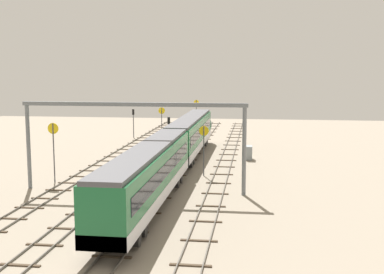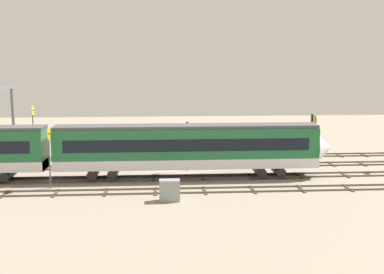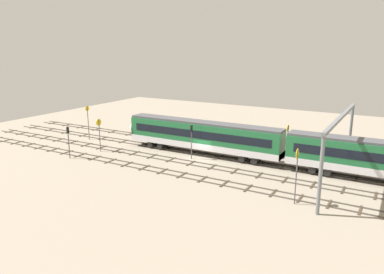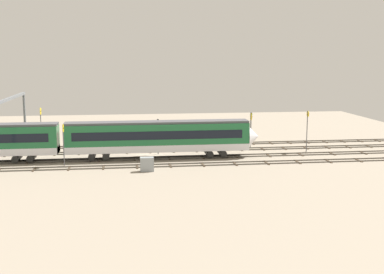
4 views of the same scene
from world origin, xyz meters
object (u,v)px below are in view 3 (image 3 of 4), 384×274
object	(u,v)px
train	(281,147)
speed_sign_mid_trackside	(88,119)
signal_light_trackside_departure	(68,138)
speed_sign_distant_end	(99,130)
overhead_gantry	(340,131)
relay_cabinet	(233,140)
speed_sign_near_foreground	(297,168)
speed_sign_far_trackside	(288,137)
signal_light_trackside_approach	(191,137)

from	to	relation	value
train	speed_sign_mid_trackside	distance (m)	32.95
signal_light_trackside_departure	speed_sign_distant_end	bearing A→B (deg)	-104.71
overhead_gantry	speed_sign_distant_end	world-z (taller)	overhead_gantry
speed_sign_distant_end	train	bearing A→B (deg)	-166.06
speed_sign_mid_trackside	relay_cabinet	size ratio (longest dim) A/B	3.48
speed_sign_near_foreground	speed_sign_distant_end	size ratio (longest dim) A/B	1.16
speed_sign_far_trackside	signal_light_trackside_approach	xyz separation A→B (m)	(11.99, 5.78, -0.27)
speed_sign_far_trackside	signal_light_trackside_approach	distance (m)	13.31
train	speed_sign_distant_end	xyz separation A→B (m)	(25.93, 6.44, 0.71)
speed_sign_mid_trackside	signal_light_trackside_departure	world-z (taller)	speed_sign_mid_trackside
speed_sign_distant_end	overhead_gantry	bearing A→B (deg)	-173.41
train	overhead_gantry	xyz separation A→B (m)	(-7.43, 2.58, 3.55)
speed_sign_near_foreground	signal_light_trackside_approach	world-z (taller)	speed_sign_near_foreground
speed_sign_near_foreground	overhead_gantry	bearing A→B (deg)	-106.67
overhead_gantry	train	bearing A→B (deg)	-19.16
speed_sign_far_trackside	signal_light_trackside_departure	world-z (taller)	speed_sign_far_trackside
train	speed_sign_far_trackside	bearing A→B (deg)	-89.76
train	speed_sign_near_foreground	size ratio (longest dim) A/B	8.65
speed_sign_near_foreground	signal_light_trackside_departure	size ratio (longest dim) A/B	1.27
train	signal_light_trackside_departure	distance (m)	29.45
speed_sign_far_trackside	speed_sign_distant_end	size ratio (longest dim) A/B	1.03
train	speed_sign_far_trackside	xyz separation A→B (m)	(0.01, -2.95, 0.78)
speed_sign_mid_trackside	speed_sign_distant_end	size ratio (longest dim) A/B	1.15
speed_sign_near_foreground	signal_light_trackside_departure	bearing A→B (deg)	0.34
speed_sign_near_foreground	signal_light_trackside_approach	size ratio (longest dim) A/B	1.19
signal_light_trackside_departure	speed_sign_near_foreground	bearing A→B (deg)	-179.66
relay_cabinet	overhead_gantry	bearing A→B (deg)	150.24
overhead_gantry	signal_light_trackside_approach	size ratio (longest dim) A/B	4.16
train	signal_light_trackside_approach	world-z (taller)	train
train	relay_cabinet	world-z (taller)	train
overhead_gantry	signal_light_trackside_departure	size ratio (longest dim) A/B	4.41
speed_sign_far_trackside	signal_light_trackside_departure	size ratio (longest dim) A/B	1.13
overhead_gantry	relay_cabinet	size ratio (longest dim) A/B	12.13
signal_light_trackside_departure	relay_cabinet	distance (m)	25.48
speed_sign_mid_trackside	signal_light_trackside_departure	bearing A→B (deg)	120.96
overhead_gantry	relay_cabinet	bearing A→B (deg)	-29.76
train	signal_light_trackside_departure	bearing A→B (deg)	22.55
speed_sign_distant_end	speed_sign_far_trackside	bearing A→B (deg)	-160.08
speed_sign_mid_trackside	speed_sign_far_trackside	distance (m)	33.21
overhead_gantry	relay_cabinet	distance (m)	20.81
speed_sign_mid_trackside	signal_light_trackside_approach	size ratio (longest dim) A/B	1.19
speed_sign_near_foreground	speed_sign_distant_end	distance (m)	31.16
overhead_gantry	speed_sign_far_trackside	xyz separation A→B (m)	(7.45, -5.53, -2.77)
overhead_gantry	speed_sign_distant_end	distance (m)	33.70
overhead_gantry	speed_sign_distant_end	xyz separation A→B (m)	(33.36, 3.85, -2.84)
speed_sign_far_trackside	speed_sign_distant_end	distance (m)	27.56
train	speed_sign_near_foreground	bearing A→B (deg)	113.73
overhead_gantry	signal_light_trackside_departure	xyz separation A→B (m)	(34.63, 8.71, -3.20)
overhead_gantry	speed_sign_mid_trackside	bearing A→B (deg)	-1.08
speed_sign_distant_end	signal_light_trackside_departure	xyz separation A→B (m)	(1.28, 4.86, -0.36)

